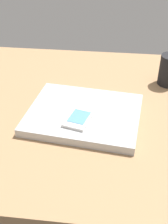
% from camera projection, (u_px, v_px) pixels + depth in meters
% --- Properties ---
extents(desk_surface, '(1.20, 0.80, 0.03)m').
position_uv_depth(desk_surface, '(116.00, 112.00, 0.89)').
color(desk_surface, '#9E7751').
rests_on(desk_surface, ground).
extents(laptop_closed, '(0.33, 0.28, 0.02)m').
position_uv_depth(laptop_closed, '(84.00, 114.00, 0.84)').
color(laptop_closed, '#B7BABC').
rests_on(laptop_closed, desk_surface).
extents(cell_phone_on_laptop, '(0.08, 0.11, 0.01)m').
position_uv_depth(cell_phone_on_laptop, '(79.00, 118.00, 0.80)').
color(cell_phone_on_laptop, silver).
rests_on(cell_phone_on_laptop, laptop_closed).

